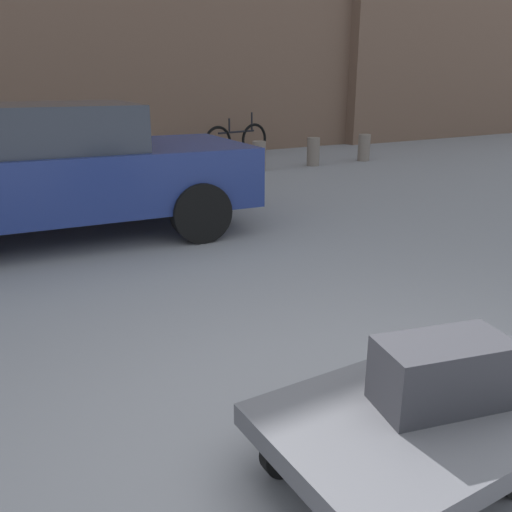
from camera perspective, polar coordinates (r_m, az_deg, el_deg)
name	(u,v)px	position (r m, az deg, el deg)	size (l,w,h in m)	color
ground_plane	(397,483)	(2.57, 14.89, -22.47)	(60.00, 60.00, 0.00)	gray
luggage_cart	(403,430)	(2.40, 15.44, -17.59)	(1.13, 0.86, 0.34)	#4C4C51
duffel_bag_charcoal_center	(442,372)	(2.41, 19.36, -11.69)	(0.56, 0.28, 0.29)	#2D2D33
parked_car	(39,169)	(6.12, -22.22, 8.66)	(4.44, 2.22, 1.42)	navy
bicycle_leaning	(237,141)	(12.01, -2.09, 12.26)	(1.74, 0.40, 0.96)	black
bollard_kerb_near	(200,161)	(9.65, -6.08, 10.11)	(0.25, 0.25, 0.56)	#72665B
bollard_kerb_mid	(259,156)	(10.22, 0.33, 10.67)	(0.25, 0.25, 0.56)	#72665B
bollard_kerb_far	(313,152)	(10.92, 6.16, 11.06)	(0.25, 0.25, 0.56)	#72665B
bollard_corner	(364,148)	(11.76, 11.51, 11.32)	(0.25, 0.25, 0.56)	#72665B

